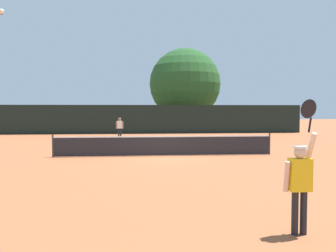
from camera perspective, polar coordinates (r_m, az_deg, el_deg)
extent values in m
plane|color=#9E5633|center=(16.90, -0.60, -4.86)|extent=(120.00, 120.00, 0.00)
cube|color=#232328|center=(16.85, -0.60, -3.26)|extent=(10.45, 0.03, 0.91)
cube|color=white|center=(16.81, -0.61, -1.72)|extent=(10.45, 0.04, 0.06)
cylinder|color=#333338|center=(17.21, -18.23, -3.07)|extent=(0.08, 0.08, 1.07)
cylinder|color=#333338|center=(18.04, 16.19, -2.78)|extent=(0.08, 0.08, 1.07)
cube|color=black|center=(32.33, -2.91, 1.10)|extent=(28.70, 0.12, 2.65)
cube|color=yellow|center=(6.67, 20.67, -7.42)|extent=(0.38, 0.22, 0.58)
sphere|color=beige|center=(6.61, 20.73, -4.04)|extent=(0.22, 0.22, 0.22)
cylinder|color=white|center=(6.60, 20.74, -3.23)|extent=(0.23, 0.23, 0.04)
cylinder|color=black|center=(6.79, 19.95, -13.14)|extent=(0.12, 0.12, 0.78)
cylinder|color=black|center=(6.86, 21.19, -13.00)|extent=(0.12, 0.12, 0.78)
cylinder|color=beige|center=(6.58, 18.77, -7.79)|extent=(0.09, 0.17, 0.55)
cylinder|color=beige|center=(6.79, 22.26, -3.11)|extent=(0.09, 0.31, 0.53)
cylinder|color=black|center=(6.81, 22.08, 0.17)|extent=(0.04, 0.11, 0.28)
ellipsoid|color=black|center=(6.86, 21.90, 2.61)|extent=(0.30, 0.13, 0.36)
cube|color=white|center=(26.91, -7.88, 0.22)|extent=(0.38, 0.22, 0.58)
sphere|color=#8C6647|center=(26.89, -7.89, 1.05)|extent=(0.22, 0.22, 0.22)
cylinder|color=white|center=(26.89, -7.89, 1.25)|extent=(0.23, 0.23, 0.04)
cylinder|color=black|center=(26.95, -8.04, -1.23)|extent=(0.12, 0.12, 0.78)
cylinder|color=black|center=(26.94, -7.70, -1.22)|extent=(0.12, 0.12, 0.78)
cylinder|color=#8C6647|center=(26.92, -8.39, 0.15)|extent=(0.09, 0.17, 0.55)
cylinder|color=#8C6647|center=(26.90, -7.37, 0.16)|extent=(0.09, 0.15, 0.55)
sphere|color=#CCE033|center=(17.58, 8.37, -4.49)|extent=(0.07, 0.07, 0.07)
sphere|color=#F2EDCC|center=(21.72, -25.47, 16.48)|extent=(0.28, 0.28, 0.28)
cylinder|color=brown|center=(38.41, 2.76, 0.96)|extent=(0.56, 0.56, 2.11)
sphere|color=#235123|center=(38.49, 2.77, 6.85)|extent=(7.72, 7.72, 7.72)
cube|color=#B7B7BC|center=(41.19, -15.22, 0.35)|extent=(2.07, 4.27, 0.90)
cube|color=#2D333D|center=(40.87, -15.31, 1.41)|extent=(1.79, 2.27, 0.64)
cylinder|color=black|center=(42.73, -16.02, 0.02)|extent=(0.22, 0.60, 0.60)
cylinder|color=black|center=(42.45, -13.77, 0.03)|extent=(0.22, 0.60, 0.60)
cylinder|color=black|center=(39.99, -16.76, -0.17)|extent=(0.22, 0.60, 0.60)
cylinder|color=black|center=(39.68, -14.35, -0.16)|extent=(0.22, 0.60, 0.60)
cube|color=black|center=(41.22, 6.09, 0.43)|extent=(2.31, 4.37, 0.90)
cube|color=#2D333D|center=(40.90, 6.18, 1.49)|extent=(1.91, 2.36, 0.64)
cylinder|color=black|center=(42.45, 4.59, 0.10)|extent=(0.22, 0.60, 0.60)
cylinder|color=black|center=(42.77, 6.83, 0.11)|extent=(0.22, 0.60, 0.60)
cylinder|color=black|center=(39.70, 5.29, -0.08)|extent=(0.22, 0.60, 0.60)
cylinder|color=black|center=(40.05, 7.68, -0.07)|extent=(0.22, 0.60, 0.60)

